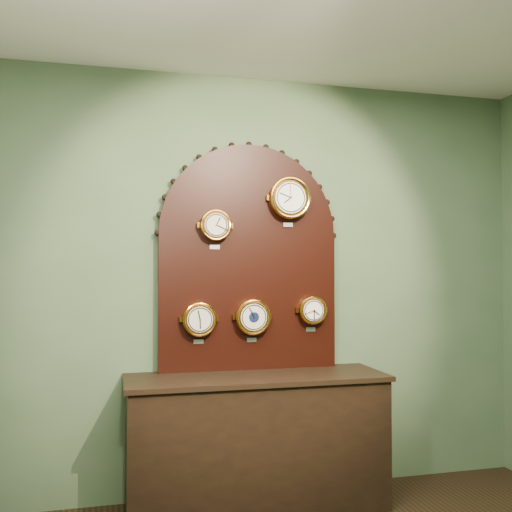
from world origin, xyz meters
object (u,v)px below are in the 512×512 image
object	(u,v)px
roman_clock	(216,225)
hygrometer	(199,319)
shop_counter	(257,444)
tide_clock	(312,310)
display_board	(249,250)
arabic_clock	(290,198)
barometer	(253,317)

from	to	relation	value
roman_clock	hygrometer	xyz separation A→B (m)	(-0.10, -0.00, -0.61)
shop_counter	tide_clock	world-z (taller)	tide_clock
roman_clock	shop_counter	bearing A→B (deg)	-32.96
display_board	arabic_clock	size ratio (longest dim) A/B	4.58
shop_counter	tide_clock	xyz separation A→B (m)	(0.42, 0.15, 0.82)
shop_counter	roman_clock	bearing A→B (deg)	147.04
hygrometer	barometer	xyz separation A→B (m)	(0.35, -0.00, 0.01)
roman_clock	arabic_clock	distance (m)	0.54
shop_counter	barometer	size ratio (longest dim) A/B	5.57
hygrometer	barometer	bearing A→B (deg)	-0.08
hygrometer	barometer	size ratio (longest dim) A/B	0.95
display_board	roman_clock	world-z (taller)	display_board
display_board	roman_clock	xyz separation A→B (m)	(-0.24, -0.07, 0.15)
shop_counter	arabic_clock	size ratio (longest dim) A/B	4.79
roman_clock	barometer	xyz separation A→B (m)	(0.25, -0.00, -0.60)
arabic_clock	tide_clock	bearing A→B (deg)	0.82
shop_counter	display_board	distance (m)	1.25
roman_clock	arabic_clock	world-z (taller)	arabic_clock
arabic_clock	roman_clock	bearing A→B (deg)	179.78
shop_counter	display_board	xyz separation A→B (m)	(0.00, 0.22, 1.23)
display_board	arabic_clock	world-z (taller)	display_board
roman_clock	tide_clock	world-z (taller)	roman_clock
roman_clock	barometer	size ratio (longest dim) A/B	0.89
shop_counter	barometer	xyz separation A→B (m)	(0.01, 0.15, 0.78)
roman_clock	barometer	distance (m)	0.65
arabic_clock	display_board	bearing A→B (deg)	165.61
arabic_clock	tide_clock	world-z (taller)	arabic_clock
shop_counter	barometer	world-z (taller)	barometer
arabic_clock	shop_counter	bearing A→B (deg)	-150.15
hygrometer	tide_clock	bearing A→B (deg)	0.06
roman_clock	hygrometer	distance (m)	0.61
shop_counter	display_board	world-z (taller)	display_board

